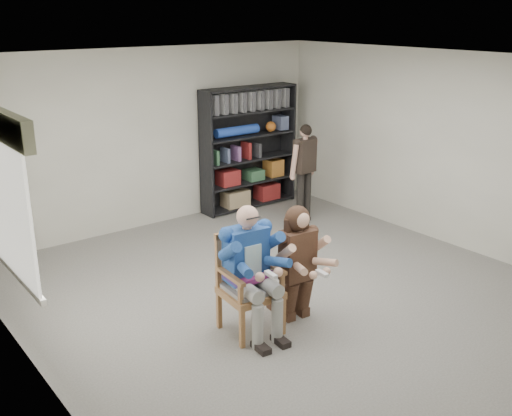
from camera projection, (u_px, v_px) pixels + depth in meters
room_shell at (302, 189)px, 6.78m from camera, size 6.00×7.00×2.80m
floor at (299, 300)px, 7.22m from camera, size 6.00×7.00×0.01m
window_left at (4, 195)px, 5.75m from camera, size 0.16×2.00×1.75m
armchair at (251, 285)px, 6.35m from camera, size 0.69×0.67×1.10m
seated_man at (250, 270)px, 6.30m from camera, size 0.69×0.91×1.44m
kneeling_woman at (299, 266)px, 6.56m from camera, size 0.63×0.93×1.31m
bookshelf at (249, 148)px, 10.34m from camera, size 1.80×0.38×2.10m
standing_man at (304, 174)px, 9.64m from camera, size 0.52×0.32×1.62m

